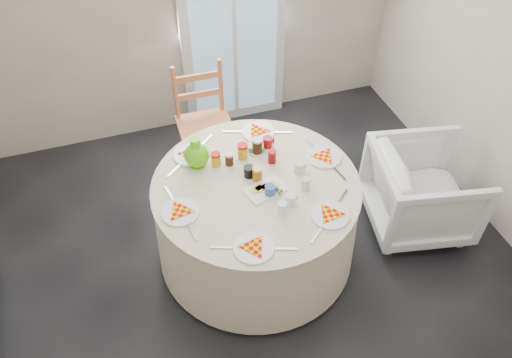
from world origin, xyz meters
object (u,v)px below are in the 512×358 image
object	(u,v)px
green_pitcher	(196,152)
wooden_chair	(206,130)
armchair	(423,188)
table	(256,220)

from	to	relation	value
green_pitcher	wooden_chair	bearing A→B (deg)	52.01
armchair	green_pitcher	size ratio (longest dim) A/B	3.39
table	wooden_chair	size ratio (longest dim) A/B	1.45
green_pitcher	armchair	bearing A→B (deg)	-35.12
table	wooden_chair	bearing A→B (deg)	96.32
table	green_pitcher	distance (m)	0.68
wooden_chair	table	bearing A→B (deg)	-82.66
armchair	wooden_chair	bearing A→B (deg)	63.23
table	wooden_chair	world-z (taller)	wooden_chair
wooden_chair	green_pitcher	xyz separation A→B (m)	(-0.22, -0.72, 0.40)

